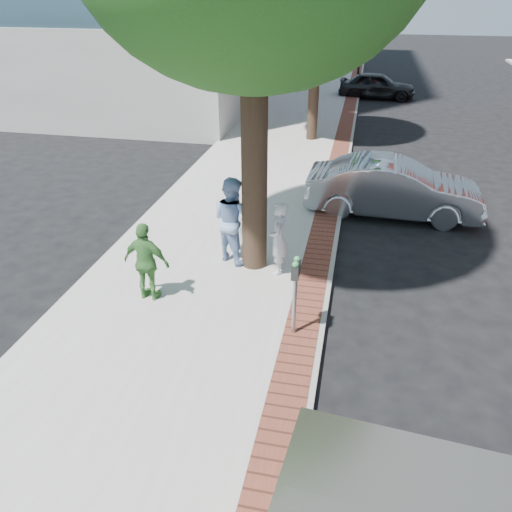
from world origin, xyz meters
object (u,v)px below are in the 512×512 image
(person_gray, at_px, (278,238))
(person_officer, at_px, (232,220))
(parking_meter, at_px, (295,281))
(bg_car, at_px, (377,85))
(person_green, at_px, (147,262))
(sedan_silver, at_px, (394,188))

(person_gray, bearing_deg, person_officer, -113.71)
(parking_meter, relative_size, bg_car, 0.37)
(person_officer, bearing_deg, person_green, 88.43)
(person_green, bearing_deg, bg_car, -95.21)
(person_gray, bearing_deg, bg_car, 168.99)
(person_officer, distance_m, bg_car, 19.29)
(person_officer, xyz_separation_m, bg_car, (3.09, 19.03, -0.41))
(sedan_silver, bearing_deg, person_officer, 137.01)
(parking_meter, relative_size, person_green, 0.94)
(parking_meter, relative_size, person_officer, 0.78)
(person_green, bearing_deg, sedan_silver, -124.66)
(bg_car, bearing_deg, person_officer, 173.03)
(parking_meter, bearing_deg, sedan_silver, 73.01)
(person_gray, height_order, sedan_silver, person_gray)
(person_officer, height_order, sedan_silver, person_officer)
(parking_meter, height_order, sedan_silver, parking_meter)
(person_green, distance_m, bg_car, 21.31)
(sedan_silver, bearing_deg, parking_meter, 164.71)
(person_green, bearing_deg, person_officer, -116.24)
(parking_meter, height_order, person_green, person_green)
(parking_meter, bearing_deg, person_gray, 107.19)
(person_gray, relative_size, bg_car, 0.39)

